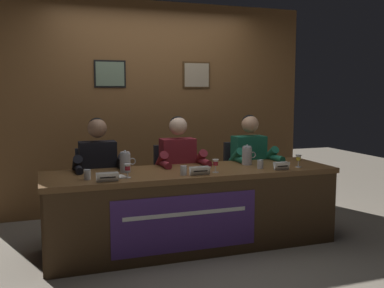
{
  "coord_description": "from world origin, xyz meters",
  "views": [
    {
      "loc": [
        -1.38,
        -3.95,
        1.5
      ],
      "look_at": [
        0.0,
        0.0,
        1.0
      ],
      "focal_mm": 41.27,
      "sensor_mm": 36.0,
      "label": 1
    }
  ],
  "objects_px": {
    "water_pitcher_left_side": "(125,162)",
    "chair_center": "(175,188)",
    "juice_glass_left": "(127,168)",
    "chair_right": "(244,183)",
    "panelist_left": "(99,171)",
    "panelist_center": "(180,166)",
    "nameplate_right": "(282,166)",
    "water_cup_right": "(260,165)",
    "water_cup_left": "(87,175)",
    "panelist_right": "(252,162)",
    "juice_glass_right": "(299,159)",
    "document_stack_left": "(113,177)",
    "nameplate_left": "(108,177)",
    "water_cup_center": "(184,171)",
    "conference_table": "(195,197)",
    "water_pitcher_right_side": "(247,156)",
    "chair_left": "(97,194)",
    "nameplate_center": "(200,171)",
    "juice_glass_center": "(216,163)"
  },
  "relations": [
    {
      "from": "nameplate_right",
      "to": "document_stack_left",
      "type": "xyz_separation_m",
      "value": [
        -1.59,
        0.14,
        -0.03
      ]
    },
    {
      "from": "juice_glass_left",
      "to": "water_cup_left",
      "type": "relative_size",
      "value": 1.46
    },
    {
      "from": "nameplate_left",
      "to": "chair_left",
      "type": "bearing_deg",
      "value": 88.84
    },
    {
      "from": "nameplate_right",
      "to": "water_cup_right",
      "type": "distance_m",
      "value": 0.21
    },
    {
      "from": "juice_glass_right",
      "to": "water_cup_right",
      "type": "distance_m",
      "value": 0.4
    },
    {
      "from": "water_pitcher_right_side",
      "to": "chair_left",
      "type": "bearing_deg",
      "value": 161.75
    },
    {
      "from": "conference_table",
      "to": "water_cup_center",
      "type": "relative_size",
      "value": 33.04
    },
    {
      "from": "panelist_left",
      "to": "document_stack_left",
      "type": "height_order",
      "value": "panelist_left"
    },
    {
      "from": "chair_center",
      "to": "juice_glass_right",
      "type": "xyz_separation_m",
      "value": [
        1.05,
        -0.79,
        0.39
      ]
    },
    {
      "from": "chair_left",
      "to": "water_cup_center",
      "type": "xyz_separation_m",
      "value": [
        0.68,
        -0.81,
        0.34
      ]
    },
    {
      "from": "panelist_left",
      "to": "conference_table",
      "type": "bearing_deg",
      "value": -30.21
    },
    {
      "from": "water_pitcher_left_side",
      "to": "chair_center",
      "type": "bearing_deg",
      "value": 38.26
    },
    {
      "from": "chair_center",
      "to": "nameplate_center",
      "type": "bearing_deg",
      "value": -91.59
    },
    {
      "from": "chair_left",
      "to": "nameplate_left",
      "type": "distance_m",
      "value": 0.95
    },
    {
      "from": "water_cup_center",
      "to": "panelist_left",
      "type": "bearing_deg",
      "value": 137.94
    },
    {
      "from": "juice_glass_left",
      "to": "water_cup_right",
      "type": "height_order",
      "value": "juice_glass_left"
    },
    {
      "from": "juice_glass_center",
      "to": "nameplate_center",
      "type": "bearing_deg",
      "value": -157.05
    },
    {
      "from": "water_cup_right",
      "to": "chair_right",
      "type": "bearing_deg",
      "value": 76.06
    },
    {
      "from": "nameplate_left",
      "to": "chair_right",
      "type": "bearing_deg",
      "value": 27.68
    },
    {
      "from": "juice_glass_left",
      "to": "nameplate_center",
      "type": "bearing_deg",
      "value": -8.53
    },
    {
      "from": "water_pitcher_left_side",
      "to": "document_stack_left",
      "type": "xyz_separation_m",
      "value": [
        -0.15,
        -0.24,
        -0.09
      ]
    },
    {
      "from": "panelist_left",
      "to": "water_cup_left",
      "type": "xyz_separation_m",
      "value": [
        -0.17,
        -0.53,
        0.06
      ]
    },
    {
      "from": "chair_center",
      "to": "water_cup_right",
      "type": "bearing_deg",
      "value": -48.28
    },
    {
      "from": "panelist_center",
      "to": "nameplate_center",
      "type": "xyz_separation_m",
      "value": [
        -0.02,
        -0.66,
        0.06
      ]
    },
    {
      "from": "juice_glass_left",
      "to": "water_pitcher_right_side",
      "type": "bearing_deg",
      "value": 12.33
    },
    {
      "from": "water_cup_left",
      "to": "document_stack_left",
      "type": "distance_m",
      "value": 0.22
    },
    {
      "from": "panelist_left",
      "to": "juice_glass_left",
      "type": "relative_size",
      "value": 10.03
    },
    {
      "from": "juice_glass_right",
      "to": "document_stack_left",
      "type": "bearing_deg",
      "value": 178.48
    },
    {
      "from": "panelist_left",
      "to": "panelist_center",
      "type": "relative_size",
      "value": 1.0
    },
    {
      "from": "water_cup_center",
      "to": "panelist_right",
      "type": "bearing_deg",
      "value": 31.41
    },
    {
      "from": "water_cup_left",
      "to": "panelist_center",
      "type": "relative_size",
      "value": 0.07
    },
    {
      "from": "juice_glass_center",
      "to": "water_pitcher_right_side",
      "type": "xyz_separation_m",
      "value": [
        0.47,
        0.3,
        0.01
      ]
    },
    {
      "from": "panelist_left",
      "to": "water_cup_left",
      "type": "height_order",
      "value": "panelist_left"
    },
    {
      "from": "nameplate_center",
      "to": "water_cup_right",
      "type": "relative_size",
      "value": 2.21
    },
    {
      "from": "juice_glass_center",
      "to": "chair_right",
      "type": "height_order",
      "value": "chair_right"
    },
    {
      "from": "chair_center",
      "to": "water_pitcher_left_side",
      "type": "bearing_deg",
      "value": -141.74
    },
    {
      "from": "water_cup_center",
      "to": "juice_glass_right",
      "type": "bearing_deg",
      "value": 1.05
    },
    {
      "from": "panelist_right",
      "to": "nameplate_right",
      "type": "relative_size",
      "value": 8.02
    },
    {
      "from": "juice_glass_center",
      "to": "nameplate_right",
      "type": "distance_m",
      "value": 0.65
    },
    {
      "from": "nameplate_left",
      "to": "panelist_right",
      "type": "xyz_separation_m",
      "value": [
        1.69,
        0.69,
        -0.06
      ]
    },
    {
      "from": "chair_center",
      "to": "juice_glass_center",
      "type": "distance_m",
      "value": 0.89
    },
    {
      "from": "nameplate_right",
      "to": "nameplate_left",
      "type": "bearing_deg",
      "value": -179.77
    },
    {
      "from": "conference_table",
      "to": "water_cup_right",
      "type": "height_order",
      "value": "water_cup_right"
    },
    {
      "from": "juice_glass_right",
      "to": "water_cup_left",
      "type": "bearing_deg",
      "value": 178.47
    },
    {
      "from": "juice_glass_left",
      "to": "chair_right",
      "type": "distance_m",
      "value": 1.73
    },
    {
      "from": "panelist_left",
      "to": "chair_right",
      "type": "xyz_separation_m",
      "value": [
        1.67,
        0.2,
        -0.28
      ]
    },
    {
      "from": "conference_table",
      "to": "document_stack_left",
      "type": "relative_size",
      "value": 11.99
    },
    {
      "from": "chair_right",
      "to": "water_pitcher_left_side",
      "type": "relative_size",
      "value": 4.36
    },
    {
      "from": "panelist_center",
      "to": "document_stack_left",
      "type": "xyz_separation_m",
      "value": [
        -0.78,
        -0.54,
        0.03
      ]
    },
    {
      "from": "chair_center",
      "to": "panelist_right",
      "type": "xyz_separation_m",
      "value": [
        0.84,
        -0.2,
        0.28
      ]
    }
  ]
}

